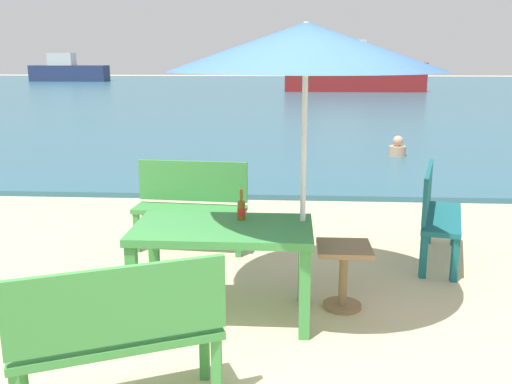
# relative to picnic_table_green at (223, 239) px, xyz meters

# --- Properties ---
(sea_water) EXTENTS (120.00, 50.00, 0.08)m
(sea_water) POSITION_rel_picnic_table_green_xyz_m (0.29, 28.82, -0.61)
(sea_water) COLOR #2D6075
(sea_water) RESTS_ON ground_plane
(picnic_table_green) EXTENTS (1.40, 0.80, 0.76)m
(picnic_table_green) POSITION_rel_picnic_table_green_xyz_m (0.00, 0.00, 0.00)
(picnic_table_green) COLOR #3D8C42
(picnic_table_green) RESTS_ON ground_plane
(beer_bottle_amber) EXTENTS (0.07, 0.07, 0.26)m
(beer_bottle_amber) POSITION_rel_picnic_table_green_xyz_m (0.13, 0.18, 0.20)
(beer_bottle_amber) COLOR brown
(beer_bottle_amber) RESTS_ON picnic_table_green
(patio_umbrella) EXTENTS (2.10, 2.10, 2.30)m
(patio_umbrella) POSITION_rel_picnic_table_green_xyz_m (0.63, 0.18, 1.47)
(patio_umbrella) COLOR silver
(patio_umbrella) RESTS_ON ground_plane
(side_table_wood) EXTENTS (0.44, 0.44, 0.54)m
(side_table_wood) POSITION_rel_picnic_table_green_xyz_m (0.97, 0.22, -0.30)
(side_table_wood) COLOR olive
(side_table_wood) RESTS_ON ground_plane
(bench_teal_center) EXTENTS (0.66, 1.25, 0.95)m
(bench_teal_center) POSITION_rel_picnic_table_green_xyz_m (2.00, 1.44, -0.11)
(bench_teal_center) COLOR #196066
(bench_teal_center) RESTS_ON ground_plane
(bench_green_left) EXTENTS (1.24, 0.81, 0.95)m
(bench_green_left) POSITION_rel_picnic_table_green_xyz_m (-0.43, -1.34, -0.11)
(bench_green_left) COLOR #3D8C42
(bench_green_left) RESTS_ON ground_plane
(bench_green_right) EXTENTS (1.23, 0.46, 0.95)m
(bench_green_right) POSITION_rel_picnic_table_green_xyz_m (-0.54, 1.65, -0.11)
(bench_green_right) COLOR #3D8C42
(bench_green_right) RESTS_ON ground_plane
(swimmer_person) EXTENTS (0.34, 0.34, 0.41)m
(swimmer_person) POSITION_rel_picnic_table_green_xyz_m (2.66, 7.31, -0.41)
(swimmer_person) COLOR tan
(swimmer_person) RESTS_ON sea_water
(boat_barge) EXTENTS (6.01, 1.64, 2.19)m
(boat_barge) POSITION_rel_picnic_table_green_xyz_m (-17.23, 40.90, 0.22)
(boat_barge) COLOR navy
(boat_barge) RESTS_ON sea_water
(boat_fishing_trawler) EXTENTS (7.83, 2.14, 2.85)m
(boat_fishing_trawler) POSITION_rel_picnic_table_green_xyz_m (3.89, 29.21, 0.45)
(boat_fishing_trawler) COLOR maroon
(boat_fishing_trawler) RESTS_ON sea_water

